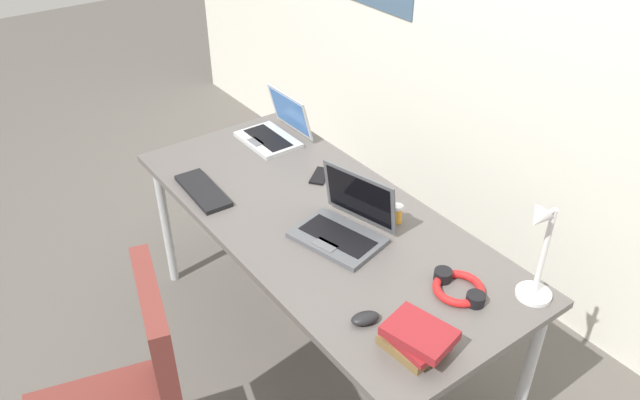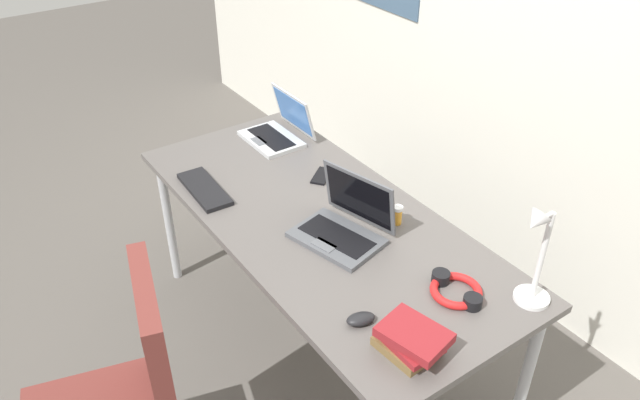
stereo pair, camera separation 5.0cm
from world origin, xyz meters
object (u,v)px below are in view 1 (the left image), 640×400
Objects in this scene: laptop_mid_desk at (344,225)px; headphones at (459,288)px; desk_lamp at (538,254)px; pill_bottle at (398,214)px; external_keyboard at (203,191)px; book_stack at (416,338)px; laptop_far_corner at (275,131)px; computer_mouse at (365,318)px; cell_phone at (320,176)px.

laptop_mid_desk reaches higher than headphones.
laptop_mid_desk is at bearing -156.98° from desk_lamp.
external_keyboard is at bearing -141.06° from pill_bottle.
headphones is at bearing 108.75° from book_stack.
desk_lamp is 1.87× the size of headphones.
desk_lamp is 5.07× the size of pill_bottle.
desk_lamp is at bearing 27.54° from external_keyboard.
headphones is 0.93× the size of book_stack.
laptop_far_corner is 1.29m from headphones.
book_stack is at bearing 8.44° from external_keyboard.
computer_mouse is 1.22× the size of pill_bottle.
laptop_far_corner is at bearing 177.39° from computer_mouse.
laptop_far_corner is at bearing 164.54° from book_stack.
book_stack is (0.18, 0.05, 0.03)m from computer_mouse.
laptop_far_corner reaches higher than external_keyboard.
laptop_far_corner is 1.43× the size of headphones.
headphones reaches higher than computer_mouse.
computer_mouse is (1.21, -0.44, -0.03)m from laptop_far_corner.
external_keyboard is at bearing -158.95° from computer_mouse.
laptop_far_corner is at bearing 165.77° from laptop_mid_desk.
laptop_far_corner is 2.25× the size of cell_phone.
external_keyboard is 1.18m from book_stack.
desk_lamp is 4.17× the size of computer_mouse.
laptop_mid_desk is at bearing -61.36° from cell_phone.
cell_phone is at bearing 176.24° from headphones.
external_keyboard is 1.54× the size of headphones.
external_keyboard is at bearing -149.15° from cell_phone.
cell_phone is 0.59× the size of book_stack.
external_keyboard is (0.22, -0.50, -0.04)m from laptop_far_corner.
book_stack reaches higher than external_keyboard.
desk_lamp reaches higher than external_keyboard.
external_keyboard is at bearing -153.09° from laptop_mid_desk.
headphones is at bearing -136.74° from desk_lamp.
computer_mouse is (0.40, -0.23, -0.03)m from laptop_mid_desk.
headphones is 0.44m from pill_bottle.
cell_phone is (0.41, -0.03, -0.04)m from laptop_far_corner.
headphones is (0.08, 0.35, -0.00)m from computer_mouse.
laptop_far_corner is 3.19× the size of computer_mouse.
laptop_mid_desk is 1.25× the size of laptop_far_corner.
cell_phone is (-0.80, 0.41, -0.01)m from computer_mouse.
desk_lamp is 1.05× the size of laptop_mid_desk.
pill_bottle is (0.45, 0.04, 0.04)m from cell_phone.
headphones is (1.29, -0.09, -0.03)m from laptop_far_corner.
cell_phone is at bearing -174.39° from pill_bottle.
desk_lamp reaches higher than laptop_mid_desk.
laptop_far_corner is (-0.81, 0.20, -0.00)m from laptop_mid_desk.
laptop_far_corner is 0.86m from pill_bottle.
headphones is at bearing 94.90° from computer_mouse.
computer_mouse is at bearing 6.54° from external_keyboard.
laptop_mid_desk is at bearing -166.06° from headphones.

